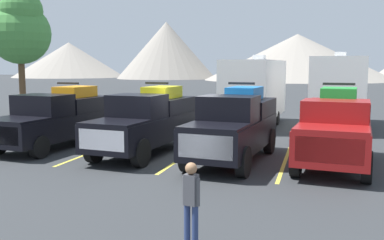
# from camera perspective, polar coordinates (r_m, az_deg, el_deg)

# --- Properties ---
(ground_plane) EXTENTS (240.00, 240.00, 0.00)m
(ground_plane) POSITION_cam_1_polar(r_m,az_deg,el_deg) (15.03, -1.54, -5.20)
(ground_plane) COLOR #2D3033
(pickup_truck_a) EXTENTS (2.62, 5.73, 2.56)m
(pickup_truck_a) POSITION_cam_1_polar(r_m,az_deg,el_deg) (18.04, -17.65, 0.30)
(pickup_truck_a) COLOR black
(pickup_truck_a) RESTS_ON ground
(pickup_truck_b) EXTENTS (2.47, 5.79, 2.62)m
(pickup_truck_b) POSITION_cam_1_polar(r_m,az_deg,el_deg) (15.95, -6.00, -0.07)
(pickup_truck_b) COLOR black
(pickup_truck_b) RESTS_ON ground
(pickup_truck_c) EXTENTS (2.45, 5.64, 2.66)m
(pickup_truck_c) POSITION_cam_1_polar(r_m,az_deg,el_deg) (14.62, 5.72, -0.65)
(pickup_truck_c) COLOR black
(pickup_truck_c) RESTS_ON ground
(pickup_truck_d) EXTENTS (2.60, 5.41, 2.67)m
(pickup_truck_d) POSITION_cam_1_polar(r_m,az_deg,el_deg) (14.63, 18.65, -1.04)
(pickup_truck_d) COLOR maroon
(pickup_truck_d) RESTS_ON ground
(lot_stripe_a) EXTENTS (0.12, 5.50, 0.01)m
(lot_stripe_a) POSITION_cam_1_polar(r_m,az_deg,el_deg) (18.79, -22.23, -3.21)
(lot_stripe_a) COLOR gold
(lot_stripe_a) RESTS_ON ground
(lot_stripe_b) EXTENTS (0.12, 5.50, 0.01)m
(lot_stripe_b) POSITION_cam_1_polar(r_m,az_deg,el_deg) (16.82, -12.71, -4.02)
(lot_stripe_b) COLOR gold
(lot_stripe_b) RESTS_ON ground
(lot_stripe_c) EXTENTS (0.12, 5.50, 0.01)m
(lot_stripe_c) POSITION_cam_1_polar(r_m,az_deg,el_deg) (15.42, -1.06, -4.86)
(lot_stripe_c) COLOR gold
(lot_stripe_c) RESTS_ON ground
(lot_stripe_d) EXTENTS (0.12, 5.50, 0.01)m
(lot_stripe_d) POSITION_cam_1_polar(r_m,az_deg,el_deg) (14.77, 12.27, -5.57)
(lot_stripe_d) COLOR gold
(lot_stripe_d) RESTS_ON ground
(camper_trailer_a) EXTENTS (2.75, 7.87, 3.84)m
(camper_trailer_a) POSITION_cam_1_polar(r_m,az_deg,el_deg) (23.22, 8.42, 4.15)
(camper_trailer_a) COLOR white
(camper_trailer_a) RESTS_ON ground
(camper_trailer_b) EXTENTS (2.97, 8.12, 3.98)m
(camper_trailer_b) POSITION_cam_1_polar(r_m,az_deg,el_deg) (23.79, 19.01, 4.09)
(camper_trailer_b) COLOR white
(camper_trailer_b) RESTS_ON ground
(person_a) EXTENTS (0.34, 0.22, 1.56)m
(person_a) POSITION_cam_1_polar(r_m,az_deg,el_deg) (7.69, -0.12, -10.49)
(person_a) COLOR navy
(person_a) RESTS_ON ground
(tree_a) EXTENTS (3.99, 3.99, 8.14)m
(tree_a) POSITION_cam_1_polar(r_m,az_deg,el_deg) (30.59, -21.99, 11.29)
(tree_a) COLOR brown
(tree_a) RESTS_ON ground
(mountain_ridge) EXTENTS (166.29, 45.18, 15.67)m
(mountain_ridge) POSITION_cam_1_polar(r_m,az_deg,el_deg) (105.45, 21.03, 8.47)
(mountain_ridge) COLOR gray
(mountain_ridge) RESTS_ON ground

